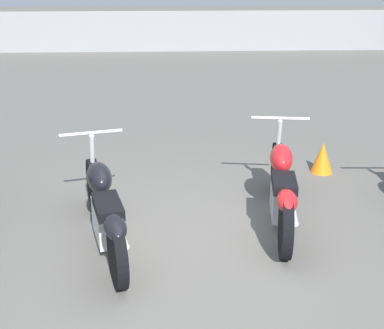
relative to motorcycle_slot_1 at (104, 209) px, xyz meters
The scene contains 5 objects.
ground_plane 0.99m from the motorcycle_slot_1, ahead, with size 60.00×60.00×0.00m, color #5B5954.
fence_back 12.29m from the motorcycle_slot_1, 85.82° to the left, with size 40.00×0.04×1.24m.
motorcycle_slot_1 is the anchor object (origin of this frame).
motorcycle_slot_2 1.91m from the motorcycle_slot_1, 13.01° to the left, with size 0.67×2.18×1.00m.
traffic_cone_far 3.32m from the motorcycle_slot_1, 34.52° to the left, with size 0.30×0.30×0.42m.
Camera 1 is at (-0.26, -4.70, 2.71)m, focal length 50.00 mm.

